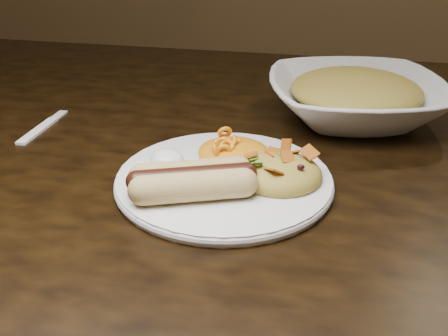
% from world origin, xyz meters
% --- Properties ---
extents(table, '(1.60, 0.90, 0.75)m').
position_xyz_m(table, '(0.00, 0.00, 0.66)').
color(table, black).
rests_on(table, floor).
extents(plate, '(0.27, 0.27, 0.01)m').
position_xyz_m(plate, '(0.10, -0.17, 0.76)').
color(plate, silver).
rests_on(plate, table).
extents(hotdog, '(0.12, 0.10, 0.03)m').
position_xyz_m(hotdog, '(0.07, -0.22, 0.78)').
color(hotdog, tan).
rests_on(hotdog, plate).
extents(mac_and_cheese, '(0.10, 0.09, 0.04)m').
position_xyz_m(mac_and_cheese, '(0.10, -0.11, 0.78)').
color(mac_and_cheese, orange).
rests_on(mac_and_cheese, plate).
extents(sour_cream, '(0.05, 0.05, 0.03)m').
position_xyz_m(sour_cream, '(0.02, -0.16, 0.78)').
color(sour_cream, white).
rests_on(sour_cream, plate).
extents(taco_salad, '(0.11, 0.10, 0.05)m').
position_xyz_m(taco_salad, '(0.16, -0.16, 0.78)').
color(taco_salad, orange).
rests_on(taco_salad, plate).
extents(fork, '(0.02, 0.12, 0.00)m').
position_xyz_m(fork, '(-0.21, -0.06, 0.75)').
color(fork, white).
rests_on(fork, table).
extents(serving_bowl, '(0.32, 0.32, 0.07)m').
position_xyz_m(serving_bowl, '(0.25, 0.09, 0.78)').
color(serving_bowl, white).
rests_on(serving_bowl, table).
extents(bowl_filling, '(0.26, 0.26, 0.05)m').
position_xyz_m(bowl_filling, '(0.25, 0.09, 0.80)').
color(bowl_filling, orange).
rests_on(bowl_filling, serving_bowl).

